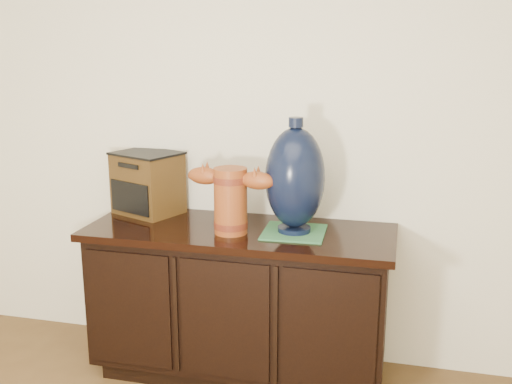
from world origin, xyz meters
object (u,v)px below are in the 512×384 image
(tv_radio, at_px, (148,183))
(terracotta_vessel, at_px, (231,197))
(spray_can, at_px, (229,206))
(lamp_base, at_px, (295,178))
(sideboard, at_px, (240,301))

(tv_radio, bearing_deg, terracotta_vessel, -1.18)
(terracotta_vessel, bearing_deg, spray_can, 117.68)
(tv_radio, relative_size, spray_can, 2.36)
(spray_can, bearing_deg, tv_radio, 172.02)
(lamp_base, bearing_deg, sideboard, 179.88)
(terracotta_vessel, xyz_separation_m, lamp_base, (0.29, 0.07, 0.09))
(terracotta_vessel, height_order, tv_radio, tv_radio)
(tv_radio, xyz_separation_m, spray_can, (0.45, -0.06, -0.08))
(spray_can, bearing_deg, sideboard, -49.28)
(sideboard, relative_size, terracotta_vessel, 3.36)
(lamp_base, bearing_deg, tv_radio, 168.92)
(terracotta_vessel, bearing_deg, tv_radio, 164.18)
(terracotta_vessel, height_order, lamp_base, lamp_base)
(sideboard, height_order, spray_can, spray_can)
(sideboard, distance_m, spray_can, 0.47)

